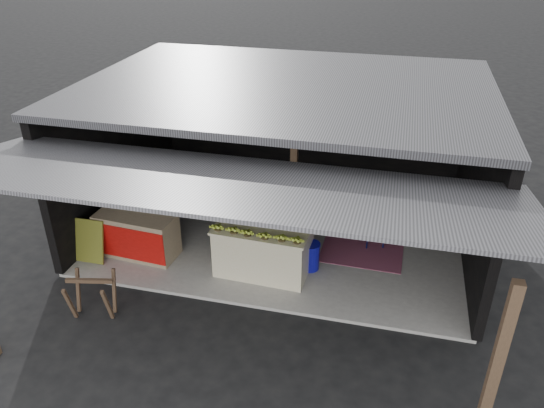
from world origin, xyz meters
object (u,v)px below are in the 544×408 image
(white_crate, at_px, (271,221))
(neighbor_stall, at_px, (137,232))
(banana_table, at_px, (264,248))
(sawhorse, at_px, (92,293))
(plastic_chair, at_px, (374,220))
(water_barrel, at_px, (310,257))

(white_crate, bearing_deg, neighbor_stall, -151.87)
(white_crate, distance_m, neighbor_stall, 2.48)
(banana_table, xyz_separation_m, sawhorse, (-2.31, -1.78, -0.07))
(banana_table, height_order, plastic_chair, banana_table)
(sawhorse, height_order, plastic_chair, plastic_chair)
(neighbor_stall, height_order, plastic_chair, neighbor_stall)
(banana_table, distance_m, neighbor_stall, 2.38)
(sawhorse, height_order, water_barrel, sawhorse)
(banana_table, height_order, neighbor_stall, neighbor_stall)
(white_crate, bearing_deg, water_barrel, -31.51)
(plastic_chair, bearing_deg, white_crate, 177.02)
(water_barrel, bearing_deg, banana_table, -163.73)
(banana_table, height_order, sawhorse, banana_table)
(water_barrel, bearing_deg, white_crate, 142.82)
(neighbor_stall, relative_size, plastic_chair, 1.80)
(neighbor_stall, xyz_separation_m, sawhorse, (0.07, -1.72, -0.07))
(white_crate, bearing_deg, banana_table, -78.63)
(banana_table, relative_size, white_crate, 1.76)
(banana_table, distance_m, plastic_chair, 2.27)
(plastic_chair, bearing_deg, banana_table, -159.93)
(banana_table, xyz_separation_m, neighbor_stall, (-2.38, -0.05, -0.00))
(white_crate, bearing_deg, sawhorse, -124.07)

